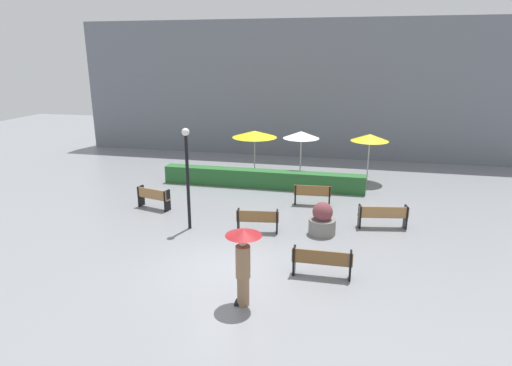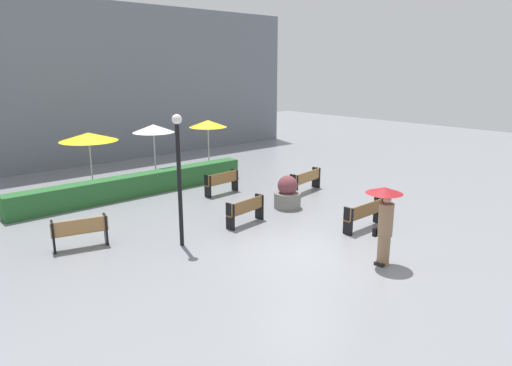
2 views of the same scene
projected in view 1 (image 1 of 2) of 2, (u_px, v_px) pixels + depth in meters
ground_plane at (224, 266)px, 13.44m from camera, size 60.00×60.00×0.00m
bench_far_right at (383, 215)px, 16.24m from camera, size 1.86×0.68×0.88m
bench_near_right at (322, 261)px, 12.64m from camera, size 1.75×0.35×0.87m
bench_far_left at (153, 197)px, 18.31m from camera, size 1.56×0.73×0.89m
bench_back_row at (312, 193)px, 18.71m from camera, size 1.59×0.46×0.91m
bench_mid_center at (258, 219)px, 15.83m from camera, size 1.56×0.53×0.87m
pedestrian_with_umbrella at (243, 258)px, 11.04m from camera, size 0.94×0.94×2.07m
planter_pot at (322, 220)px, 15.71m from camera, size 0.98×0.98×1.21m
lamp_post at (187, 168)px, 15.71m from camera, size 0.28×0.28×3.79m
patio_umbrella_yellow at (255, 134)px, 23.13m from camera, size 2.38×2.38×2.38m
patio_umbrella_white at (301, 135)px, 21.78m from camera, size 1.82×1.82×2.58m
patio_umbrella_yellow_far at (370, 138)px, 21.67m from camera, size 1.88×1.88×2.47m
hedge_strip at (262, 179)px, 21.29m from camera, size 9.88×0.70×0.86m
building_facade at (296, 89)px, 27.22m from camera, size 28.00×1.20×8.32m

